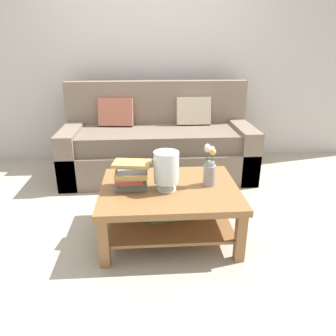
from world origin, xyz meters
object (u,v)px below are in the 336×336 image
Objects in this scene: coffee_table at (169,200)px; glass_hurricane_vase at (166,168)px; couch at (158,144)px; book_stack_main at (131,175)px; flower_pitcher at (210,168)px.

glass_hurricane_vase is (-0.03, -0.04, 0.29)m from coffee_table.
couch is at bearing 91.39° from coffee_table.
glass_hurricane_vase is (0.26, -0.05, 0.07)m from book_stack_main.
glass_hurricane_vase is at bearing -169.38° from flower_pitcher.
couch is 2.02× the size of coffee_table.
couch is 1.35m from coffee_table.
flower_pitcher reaches higher than coffee_table.
coffee_table is 0.29m from glass_hurricane_vase.
flower_pitcher is (0.35, -1.33, 0.20)m from couch.
coffee_table is 3.54× the size of book_stack_main.
flower_pitcher is at bearing -75.31° from couch.
glass_hurricane_vase is at bearing -120.93° from coffee_table.
coffee_table is 0.37m from book_stack_main.
book_stack_main is (-0.29, 0.01, 0.22)m from coffee_table.
flower_pitcher reaches higher than glass_hurricane_vase.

